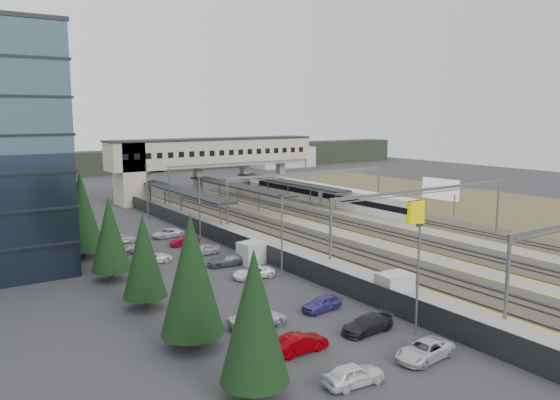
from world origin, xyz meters
TOP-DOWN VIEW (x-y plane):
  - ground at (0.00, 0.00)m, footprint 220.00×220.00m
  - conifer_row at (-22.00, -3.86)m, footprint 4.42×49.82m
  - car_park at (-13.10, -7.88)m, footprint 10.51×44.70m
  - lampposts at (-8.00, 1.25)m, footprint 0.50×53.25m
  - fence at (-6.50, 5.00)m, footprint 0.08×90.00m
  - relay_cabin_near at (-3.84, -18.82)m, footprint 2.92×2.23m
  - relay_cabin_far at (-7.93, -2.16)m, footprint 2.81×2.46m
  - rail_corridor at (9.34, 5.00)m, footprint 34.00×90.00m
  - canopies at (7.00, 27.00)m, footprint 23.10×30.00m
  - footbridge at (7.70, 42.00)m, footprint 40.40×6.40m
  - gantries at (12.00, 3.00)m, footprint 28.40×62.28m
  - train at (20.00, 19.58)m, footprint 2.82×39.25m
  - billboard at (31.33, 5.83)m, footprint 0.85×6.53m
  - scrub_east at (45.00, 5.00)m, footprint 34.00×120.00m
  - treeline_far at (23.81, 92.28)m, footprint 170.00×19.00m

SIDE VIEW (x-z plane):
  - ground at x=0.00m, z-range 0.00..0.00m
  - scrub_east at x=45.00m, z-range 0.00..0.06m
  - rail_corridor at x=9.34m, z-range -0.17..0.75m
  - car_park at x=-13.10m, z-range -0.05..1.25m
  - fence at x=-6.50m, z-range 0.00..2.00m
  - relay_cabin_far at x=-7.93m, z-range 0.00..2.30m
  - relay_cabin_near at x=-3.84m, z-range 0.00..2.33m
  - train at x=20.00m, z-range 0.24..3.80m
  - treeline_far at x=23.81m, z-range -0.55..6.45m
  - billboard at x=31.33m, z-range 1.01..6.68m
  - canopies at x=7.00m, z-range 2.28..5.56m
  - lampposts at x=-8.00m, z-range 0.30..8.37m
  - conifer_row at x=-22.00m, z-range 0.09..9.59m
  - gantries at x=12.00m, z-range 2.41..9.58m
  - footbridge at x=7.70m, z-range 2.33..13.53m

